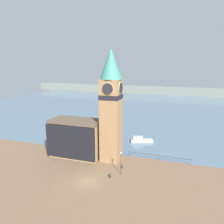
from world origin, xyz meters
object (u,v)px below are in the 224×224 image
mooring_bollard_far (122,166)px  lamp_post (121,159)px  pier_building (76,138)px  boat_near (141,140)px  clock_tower (111,103)px  mooring_bollard_near (110,175)px

mooring_bollard_far → lamp_post: 3.36m
pier_building → mooring_bollard_far: size_ratio=16.04×
mooring_bollard_far → boat_near: bearing=87.4°
clock_tower → pier_building: bearing=-177.2°
clock_tower → lamp_post: size_ratio=5.32×
clock_tower → boat_near: size_ratio=3.89×
clock_tower → mooring_bollard_far: (3.27, -3.04, -11.62)m
mooring_bollard_near → lamp_post: size_ratio=0.17×
pier_building → boat_near: bearing=47.0°
pier_building → mooring_bollard_near: 12.59m
lamp_post → mooring_bollard_near: bearing=-128.2°
pier_building → mooring_bollard_near: pier_building is taller
boat_near → lamp_post: size_ratio=1.37×
lamp_post → mooring_bollard_far: bearing=99.7°
mooring_bollard_near → mooring_bollard_far: (1.11, 4.03, -0.02)m
lamp_post → clock_tower: bearing=125.0°
pier_building → lamp_post: pier_building is taller
mooring_bollard_near → lamp_post: 3.49m
clock_tower → mooring_bollard_near: (2.16, -7.06, -11.60)m
clock_tower → pier_building: clock_tower is taller
boat_near → mooring_bollard_far: size_ratio=8.44×
boat_near → lamp_post: bearing=-109.7°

